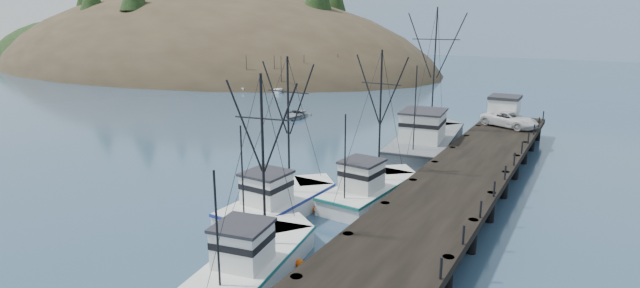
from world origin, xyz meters
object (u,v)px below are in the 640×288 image
object	(u,v)px
pickup_truck	(509,119)
trawler_mid	(281,202)
pier	(469,170)
pier_shed	(504,109)
trawler_far	(372,189)
work_vessel	(427,141)
motorboat	(295,117)
trawler_near	(257,258)

from	to	relation	value
pickup_truck	trawler_mid	bearing A→B (deg)	-179.22
pier	pickup_truck	bearing A→B (deg)	89.18
trawler_mid	pier_shed	distance (m)	29.93
trawler_far	work_vessel	world-z (taller)	work_vessel
work_vessel	pickup_truck	distance (m)	9.34
pier	motorboat	xyz separation A→B (m)	(-26.49, 17.74, -1.69)
pier	motorboat	bearing A→B (deg)	146.19
pier	trawler_far	distance (m)	7.60
trawler_far	pier_shed	world-z (taller)	trawler_far
pier	trawler_near	size ratio (longest dim) A/B	4.19
trawler_near	work_vessel	bearing A→B (deg)	89.26
trawler_far	pier_shed	size ratio (longest dim) A/B	3.42
pier_shed	trawler_mid	bearing A→B (deg)	-107.82
pier	pier_shed	size ratio (longest dim) A/B	13.75
work_vessel	motorboat	xyz separation A→B (m)	(-20.42, 8.66, -1.23)
pickup_truck	motorboat	bearing A→B (deg)	107.65
trawler_near	trawler_far	xyz separation A→B (m)	(0.78, 12.65, 0.00)
trawler_near	motorboat	distance (m)	40.71
trawler_near	trawler_mid	world-z (taller)	trawler_mid
trawler_far	pickup_truck	bearing A→B (deg)	74.25
trawler_mid	trawler_near	bearing A→B (deg)	-64.84
trawler_far	pier_shed	xyz separation A→B (m)	(4.92, 23.01, 2.60)
pier	work_vessel	distance (m)	10.94
trawler_near	work_vessel	distance (m)	26.75
trawler_far	motorboat	world-z (taller)	trawler_far
motorboat	pickup_truck	bearing A→B (deg)	-22.07
pier	trawler_far	xyz separation A→B (m)	(-5.64, -5.01, -0.87)
work_vessel	pier_shed	size ratio (longest dim) A/B	5.34
pier	trawler_near	xyz separation A→B (m)	(-6.42, -17.66, -0.87)
pier	trawler_mid	bearing A→B (deg)	-133.48
trawler_far	trawler_mid	bearing A→B (deg)	-128.05
motorboat	work_vessel	bearing A→B (deg)	-40.88
trawler_near	work_vessel	world-z (taller)	work_vessel
pier	work_vessel	size ratio (longest dim) A/B	2.58
trawler_mid	work_vessel	world-z (taller)	work_vessel
trawler_mid	pier_shed	world-z (taller)	trawler_mid
work_vessel	pickup_truck	world-z (taller)	work_vessel
trawler_near	pickup_truck	size ratio (longest dim) A/B	1.87
trawler_near	trawler_mid	bearing A→B (deg)	115.16
trawler_near	motorboat	size ratio (longest dim) A/B	1.93
pier_shed	trawler_far	bearing A→B (deg)	-102.07
pier_shed	pier	bearing A→B (deg)	-87.71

